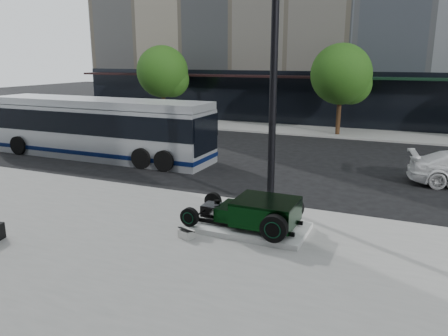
% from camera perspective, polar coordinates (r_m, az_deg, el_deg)
% --- Properties ---
extents(ground, '(120.00, 120.00, 0.00)m').
position_cam_1_polar(ground, '(17.14, 4.00, -2.46)').
color(ground, black).
rests_on(ground, ground).
extents(sidewalk_far, '(70.00, 4.00, 0.12)m').
position_cam_1_polar(sidewalk_far, '(30.37, 13.02, 4.65)').
color(sidewalk_far, gray).
rests_on(sidewalk_far, ground).
extents(street_trees, '(29.80, 3.80, 5.70)m').
position_cam_1_polar(street_trees, '(28.90, 15.35, 11.45)').
color(street_trees, black).
rests_on(street_trees, sidewalk_far).
extents(display_plinth, '(3.40, 1.80, 0.15)m').
position_cam_1_polar(display_plinth, '(12.65, 3.06, -7.66)').
color(display_plinth, silver).
rests_on(display_plinth, sidewalk_near).
extents(hot_rod, '(3.22, 2.00, 0.81)m').
position_cam_1_polar(hot_rod, '(12.36, 4.54, -5.72)').
color(hot_rod, black).
rests_on(hot_rod, display_plinth).
extents(info_plaque, '(0.48, 0.42, 0.31)m').
position_cam_1_polar(info_plaque, '(12.09, -4.91, -8.51)').
color(info_plaque, silver).
rests_on(info_plaque, sidewalk_near).
extents(lamppost, '(0.43, 0.43, 7.75)m').
position_cam_1_polar(lamppost, '(13.96, 6.42, 9.19)').
color(lamppost, black).
rests_on(lamppost, sidewalk_near).
extents(transit_bus, '(12.12, 2.88, 2.92)m').
position_cam_1_polar(transit_bus, '(22.96, -16.04, 5.08)').
color(transit_bus, '#B3B7BE').
rests_on(transit_bus, ground).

